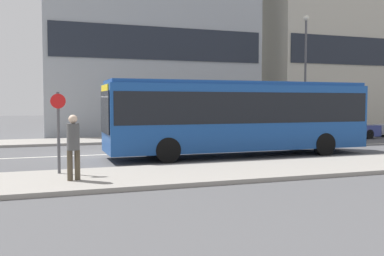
{
  "coord_description": "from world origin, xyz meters",
  "views": [
    {
      "loc": [
        -2.04,
        -18.58,
        2.25
      ],
      "look_at": [
        3.77,
        -1.91,
        1.2
      ],
      "focal_mm": 40.0,
      "sensor_mm": 36.0,
      "label": 1
    }
  ],
  "objects_px": {
    "bus_stop_sign": "(58,126)",
    "city_bus": "(239,113)",
    "pedestrian_near_stop": "(73,143)",
    "street_lamp": "(305,63)",
    "parked_car_0": "(341,128)"
  },
  "relations": [
    {
      "from": "city_bus",
      "to": "bus_stop_sign",
      "type": "bearing_deg",
      "value": -151.97
    },
    {
      "from": "city_bus",
      "to": "street_lamp",
      "type": "distance_m",
      "value": 11.5
    },
    {
      "from": "parked_car_0",
      "to": "bus_stop_sign",
      "type": "relative_size",
      "value": 1.9
    },
    {
      "from": "bus_stop_sign",
      "to": "street_lamp",
      "type": "relative_size",
      "value": 0.32
    },
    {
      "from": "pedestrian_near_stop",
      "to": "bus_stop_sign",
      "type": "height_order",
      "value": "bus_stop_sign"
    },
    {
      "from": "city_bus",
      "to": "bus_stop_sign",
      "type": "xyz_separation_m",
      "value": [
        -7.39,
        -3.07,
        -0.23
      ]
    },
    {
      "from": "parked_car_0",
      "to": "pedestrian_near_stop",
      "type": "height_order",
      "value": "pedestrian_near_stop"
    },
    {
      "from": "parked_car_0",
      "to": "pedestrian_near_stop",
      "type": "relative_size",
      "value": 2.58
    },
    {
      "from": "city_bus",
      "to": "street_lamp",
      "type": "bearing_deg",
      "value": 47.53
    },
    {
      "from": "bus_stop_sign",
      "to": "street_lamp",
      "type": "xyz_separation_m",
      "value": [
        15.64,
        10.5,
        3.21
      ]
    },
    {
      "from": "city_bus",
      "to": "pedestrian_near_stop",
      "type": "relative_size",
      "value": 6.26
    },
    {
      "from": "city_bus",
      "to": "street_lamp",
      "type": "relative_size",
      "value": 1.45
    },
    {
      "from": "bus_stop_sign",
      "to": "pedestrian_near_stop",
      "type": "bearing_deg",
      "value": -75.79
    },
    {
      "from": "pedestrian_near_stop",
      "to": "bus_stop_sign",
      "type": "xyz_separation_m",
      "value": [
        -0.34,
        1.33,
        0.41
      ]
    },
    {
      "from": "bus_stop_sign",
      "to": "city_bus",
      "type": "bearing_deg",
      "value": 22.53
    }
  ]
}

